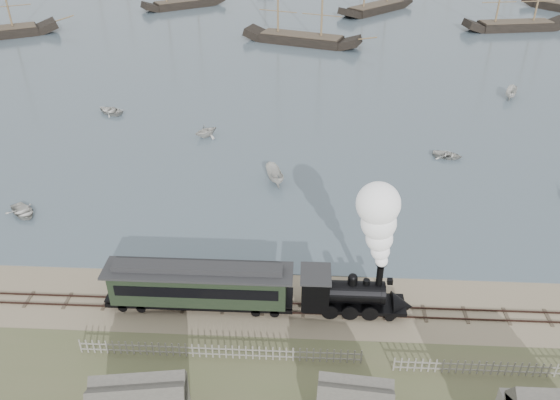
{
  "coord_description": "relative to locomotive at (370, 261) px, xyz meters",
  "views": [
    {
      "loc": [
        -1.17,
        -32.53,
        28.3
      ],
      "look_at": [
        -3.24,
        7.87,
        3.5
      ],
      "focal_mm": 35.0,
      "sensor_mm": 36.0,
      "label": 1
    }
  ],
  "objects": [
    {
      "name": "rowboat_2",
      "position": [
        -7.86,
        19.17,
        -3.96
      ],
      "size": [
        4.06,
        2.65,
        1.47
      ],
      "primitive_type": "imported",
      "rotation": [
        0.0,
        0.0,
        3.49
      ],
      "color": "beige",
      "rests_on": "harbor_water"
    },
    {
      "name": "rowboat_3",
      "position": [
        11.39,
        25.65,
        -4.35
      ],
      "size": [
        3.3,
        3.89,
        0.69
      ],
      "primitive_type": "imported",
      "rotation": [
        0.0,
        0.0,
        1.24
      ],
      "color": "beige",
      "rests_on": "harbor_water"
    },
    {
      "name": "locomotive",
      "position": [
        0.0,
        0.0,
        0.0
      ],
      "size": [
        8.29,
        3.1,
        10.34
      ],
      "color": "black",
      "rests_on": "ground"
    },
    {
      "name": "beached_dinghy",
      "position": [
        -12.57,
        1.95,
        -4.32
      ],
      "size": [
        4.3,
        4.98,
        0.87
      ],
      "primitive_type": "imported",
      "rotation": [
        0.0,
        0.0,
        1.2
      ],
      "color": "beige",
      "rests_on": "ground"
    },
    {
      "name": "rowboat_1",
      "position": [
        -16.84,
        29.85,
        -3.88
      ],
      "size": [
        4.05,
        4.06,
        1.62
      ],
      "primitive_type": "imported",
      "rotation": [
        0.0,
        0.0,
        2.33
      ],
      "color": "beige",
      "rests_on": "harbor_water"
    },
    {
      "name": "rowboat_5",
      "position": [
        24.29,
        45.08,
        -3.98
      ],
      "size": [
        3.97,
        2.78,
        1.44
      ],
      "primitive_type": "imported",
      "rotation": [
        0.0,
        0.0,
        2.73
      ],
      "color": "beige",
      "rests_on": "harbor_water"
    },
    {
      "name": "ground",
      "position": [
        -3.55,
        2.0,
        -4.75
      ],
      "size": [
        600.0,
        600.0,
        0.0
      ],
      "primitive_type": "plane",
      "color": "tan",
      "rests_on": "ground"
    },
    {
      "name": "picket_fence_east",
      "position": [
        8.95,
        -5.5,
        -4.75
      ],
      "size": [
        15.0,
        0.1,
        1.2
      ],
      "primitive_type": null,
      "color": "gray",
      "rests_on": "ground"
    },
    {
      "name": "passenger_coach",
      "position": [
        -12.24,
        0.0,
        -2.63
      ],
      "size": [
        13.79,
        2.66,
        3.35
      ],
      "color": "black",
      "rests_on": "ground"
    },
    {
      "name": "rowboat_0",
      "position": [
        -31.24,
        11.51,
        -4.32
      ],
      "size": [
        4.28,
        4.34,
        0.74
      ],
      "primitive_type": "imported",
      "rotation": [
        0.0,
        0.0,
        0.82
      ],
      "color": "beige",
      "rests_on": "harbor_water"
    },
    {
      "name": "rowboat_6",
      "position": [
        -30.93,
        36.56,
        -4.29
      ],
      "size": [
        4.34,
        4.75,
        0.81
      ],
      "primitive_type": "imported",
      "rotation": [
        0.0,
        0.0,
        4.2
      ],
      "color": "beige",
      "rests_on": "harbor_water"
    },
    {
      "name": "rail_track",
      "position": [
        -3.55,
        0.0,
        -4.71
      ],
      "size": [
        120.0,
        1.8,
        0.16
      ],
      "color": "#32201B",
      "rests_on": "ground"
    },
    {
      "name": "picket_fence_west",
      "position": [
        -10.05,
        -5.0,
        -4.75
      ],
      "size": [
        19.0,
        0.1,
        1.2
      ],
      "primitive_type": null,
      "color": "gray",
      "rests_on": "ground"
    }
  ]
}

